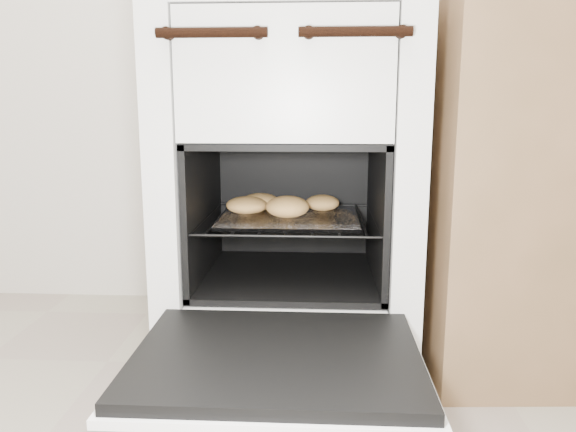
# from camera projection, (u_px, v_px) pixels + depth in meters

# --- Properties ---
(stove) EXTENTS (0.61, 0.67, 0.93)m
(stove) POSITION_uv_depth(u_px,v_px,m) (291.00, 187.00, 1.49)
(stove) COLOR silver
(stove) RESTS_ON ground
(oven_door) EXTENTS (0.55, 0.42, 0.04)m
(oven_door) POSITION_uv_depth(u_px,v_px,m) (277.00, 361.00, 1.04)
(oven_door) COLOR black
(oven_door) RESTS_ON stove
(oven_rack) EXTENTS (0.44, 0.42, 0.01)m
(oven_rack) POSITION_uv_depth(u_px,v_px,m) (290.00, 218.00, 1.44)
(oven_rack) COLOR black
(oven_rack) RESTS_ON stove
(foil_sheet) EXTENTS (0.34, 0.30, 0.01)m
(foil_sheet) POSITION_uv_depth(u_px,v_px,m) (289.00, 218.00, 1.42)
(foil_sheet) COLOR white
(foil_sheet) RESTS_ON oven_rack
(baked_rolls) EXTENTS (0.32, 0.24, 0.05)m
(baked_rolls) POSITION_uv_depth(u_px,v_px,m) (276.00, 204.00, 1.45)
(baked_rolls) COLOR #E09E59
(baked_rolls) RESTS_ON foil_sheet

